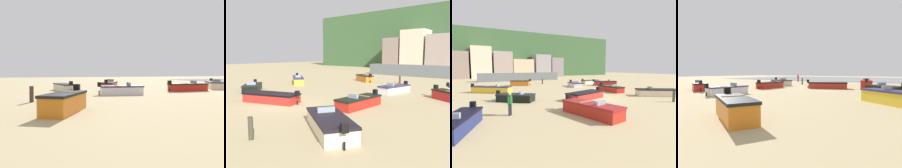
# 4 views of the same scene
# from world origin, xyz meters

# --- Properties ---
(ground_plane) EXTENTS (160.00, 160.00, 0.00)m
(ground_plane) POSITION_xyz_m (0.00, 0.00, 0.00)
(ground_plane) COLOR tan
(headland_hill) EXTENTS (90.00, 32.00, 16.68)m
(headland_hill) POSITION_xyz_m (0.00, 66.00, 8.34)
(headland_hill) COLOR #3C6037
(headland_hill) RESTS_ON ground
(harbor_pier) EXTENTS (20.12, 2.40, 2.03)m
(harbor_pier) POSITION_xyz_m (-0.87, 30.00, 1.01)
(harbor_pier) COLOR slate
(harbor_pier) RESTS_ON ground
(townhouse_far_left) EXTENTS (4.45, 5.81, 8.23)m
(townhouse_far_left) POSITION_xyz_m (-14.78, 46.91, 4.11)
(townhouse_far_left) COLOR gray
(townhouse_far_left) RESTS_ON ground
(townhouse_centre_left) EXTENTS (5.90, 5.81, 10.00)m
(townhouse_centre_left) POSITION_xyz_m (-9.13, 46.91, 5.00)
(townhouse_centre_left) COLOR beige
(townhouse_centre_left) RESTS_ON ground
(townhouse_centre) EXTENTS (5.89, 5.70, 8.62)m
(townhouse_centre) POSITION_xyz_m (-2.70, 46.85, 4.31)
(townhouse_centre) COLOR #A7948A
(townhouse_centre) RESTS_ON ground
(townhouse_centre_right) EXTENTS (7.12, 5.65, 6.26)m
(townhouse_centre_right) POSITION_xyz_m (4.01, 46.83, 3.13)
(townhouse_centre_right) COLOR beige
(townhouse_centre_right) RESTS_ON ground
(townhouse_right) EXTENTS (5.75, 5.53, 8.08)m
(townhouse_right) POSITION_xyz_m (11.20, 46.76, 4.04)
(townhouse_right) COLOR gray
(townhouse_right) RESTS_ON ground
(townhouse_far_right) EXTENTS (4.70, 6.28, 7.09)m
(townhouse_far_right) POSITION_xyz_m (16.82, 47.14, 3.54)
(townhouse_far_right) COLOR gray
(townhouse_far_right) RESTS_ON ground
(boat_red_0) EXTENTS (5.00, 3.15, 1.11)m
(boat_red_0) POSITION_xyz_m (-1.49, -0.16, 0.40)
(boat_red_0) COLOR red
(boat_red_0) RESTS_ON ground
(boat_black_1) EXTENTS (3.79, 3.47, 1.06)m
(boat_black_1) POSITION_xyz_m (-8.36, 1.96, 0.39)
(boat_black_1) COLOR black
(boat_black_1) RESTS_ON ground
(boat_navy_2) EXTENTS (2.52, 4.27, 1.18)m
(boat_navy_2) POSITION_xyz_m (-12.87, -4.96, 0.44)
(boat_navy_2) COLOR navy
(boat_navy_2) RESTS_ON ground
(boat_red_3) EXTENTS (4.23, 3.15, 1.18)m
(boat_red_3) POSITION_xyz_m (9.85, 9.81, 0.45)
(boat_red_3) COLOR red
(boat_red_3) RESTS_ON ground
(boat_cream_4) EXTENTS (4.71, 3.83, 1.16)m
(boat_cream_4) POSITION_xyz_m (7.12, -2.40, 0.43)
(boat_cream_4) COLOR beige
(boat_cream_4) RESTS_ON ground
(boat_red_5) EXTENTS (2.41, 4.93, 1.21)m
(boat_red_5) POSITION_xyz_m (-4.94, -5.78, 0.46)
(boat_red_5) COLOR #B0251A
(boat_red_5) RESTS_ON ground
(boat_red_6) EXTENTS (1.52, 4.31, 1.12)m
(boat_red_6) POSITION_xyz_m (5.00, 3.06, 0.41)
(boat_red_6) COLOR #B52218
(boat_red_6) RESTS_ON ground
(boat_yellow_7) EXTENTS (4.98, 4.16, 1.21)m
(boat_yellow_7) POSITION_xyz_m (-9.87, 9.46, 0.46)
(boat_yellow_7) COLOR gold
(boat_yellow_7) RESTS_ON ground
(boat_cream_8) EXTENTS (4.50, 1.88, 1.06)m
(boat_cream_8) POSITION_xyz_m (10.14, 14.74, 0.38)
(boat_cream_8) COLOR beige
(boat_cream_8) RESTS_ON ground
(boat_orange_9) EXTENTS (3.64, 2.82, 1.27)m
(boat_orange_9) POSITION_xyz_m (-4.15, 17.10, 0.49)
(boat_orange_9) COLOR orange
(boat_orange_9) RESTS_ON ground
(boat_white_10) EXTENTS (2.07, 4.02, 1.09)m
(boat_white_10) POSITION_xyz_m (3.82, 10.87, 0.40)
(boat_white_10) COLOR white
(boat_white_10) RESTS_ON ground
(mooring_post_near_water) EXTENTS (0.23, 0.23, 1.08)m
(mooring_post_near_water) POSITION_xyz_m (5.11, -5.57, 0.54)
(mooring_post_near_water) COLOR #3D3C2D
(mooring_post_near_water) RESTS_ON ground
(mooring_post_mid_beach) EXTENTS (0.26, 0.26, 1.03)m
(mooring_post_mid_beach) POSITION_xyz_m (0.74, 18.40, 0.52)
(mooring_post_mid_beach) COLOR #482F2A
(mooring_post_mid_beach) RESTS_ON ground
(beach_walker_foreground) EXTENTS (0.48, 0.48, 1.62)m
(beach_walker_foreground) POSITION_xyz_m (-9.90, -3.10, 0.95)
(beach_walker_foreground) COLOR #202528
(beach_walker_foreground) RESTS_ON ground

